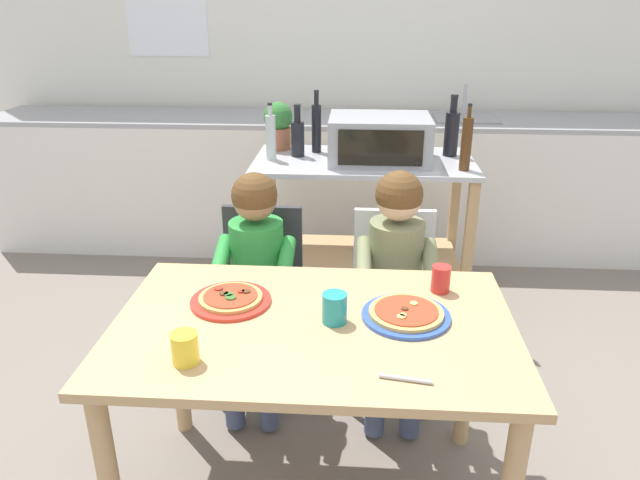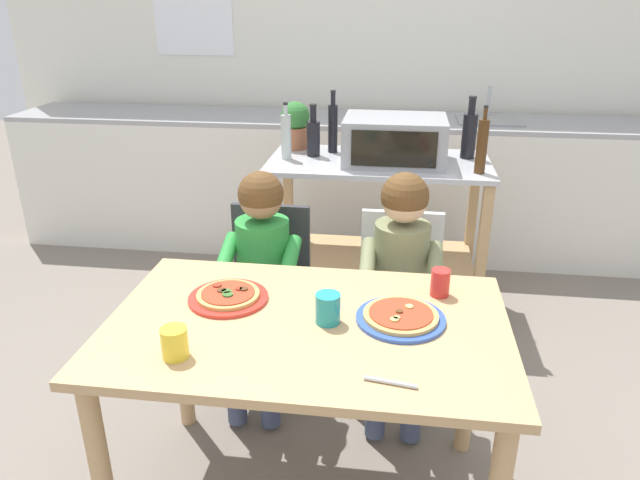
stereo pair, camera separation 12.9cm
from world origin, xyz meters
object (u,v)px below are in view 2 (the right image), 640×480
drinking_cup_red (440,283)px  drinking_cup_yellow (175,343)px  toaster_oven (395,140)px  dining_chair_right (399,295)px  bottle_brown_beer (286,136)px  potted_herb_plant (295,124)px  serving_spoon (390,382)px  child_in_olive_shirt (401,270)px  pizza_plate_blue_rimmed (401,317)px  bottle_dark_olive_oil (469,134)px  bottle_clear_vinegar (313,136)px  dining_table (307,351)px  drinking_cup_teal (328,308)px  child_in_green_shirt (260,264)px  dining_chair_left (268,286)px  bottle_slim_sauce (333,127)px  pizza_plate_red_rimmed (228,296)px  bottle_squat_spirits (482,146)px  kitchen_island_cart (377,211)px

drinking_cup_red → drinking_cup_yellow: bearing=-148.0°
toaster_oven → dining_chair_right: 0.90m
bottle_brown_beer → potted_herb_plant: size_ratio=1.13×
dining_chair_right → serving_spoon: bearing=-91.4°
child_in_olive_shirt → pizza_plate_blue_rimmed: (-0.00, -0.50, 0.08)m
toaster_oven → serving_spoon: (0.03, -1.70, -0.24)m
bottle_dark_olive_oil → child_in_olive_shirt: (-0.33, -1.01, -0.33)m
bottle_clear_vinegar → dining_table: size_ratio=0.22×
toaster_oven → potted_herb_plant: 0.59m
child_in_olive_shirt → drinking_cup_teal: child_in_olive_shirt is taller
child_in_green_shirt → potted_herb_plant: bearing=92.0°
dining_chair_right → drinking_cup_red: (0.13, -0.44, 0.29)m
dining_chair_left → child_in_green_shirt: 0.20m
dining_table → child_in_green_shirt: bearing=116.9°
bottle_slim_sauce → potted_herb_plant: (-0.21, 0.05, -0.00)m
dining_table → pizza_plate_red_rimmed: (-0.28, 0.11, 0.12)m
dining_table → bottle_clear_vinegar: bearing=97.6°
bottle_squat_spirits → potted_herb_plant: size_ratio=1.25×
bottle_squat_spirits → bottle_slim_sauce: size_ratio=0.98×
dining_chair_left → toaster_oven: bearing=55.5°
kitchen_island_cart → drinking_cup_red: size_ratio=12.34×
bottle_squat_spirits → dining_table: bottle_squat_spirits is taller
child_in_green_shirt → bottle_squat_spirits: bearing=38.0°
kitchen_island_cart → drinking_cup_yellow: bearing=-106.3°
pizza_plate_red_rimmed → drinking_cup_red: (0.69, 0.13, 0.03)m
drinking_cup_red → serving_spoon: 0.54m
bottle_squat_spirits → pizza_plate_blue_rimmed: size_ratio=1.17×
potted_herb_plant → serving_spoon: potted_herb_plant is taller
kitchen_island_cart → drinking_cup_teal: kitchen_island_cart is taller
bottle_dark_olive_oil → child_in_green_shirt: (-0.89, -1.00, -0.34)m
bottle_dark_olive_oil → drinking_cup_yellow: size_ratio=3.57×
bottle_dark_olive_oil → drinking_cup_red: size_ratio=3.45×
bottle_squat_spirits → bottle_slim_sauce: 0.81m
dining_table → child_in_olive_shirt: (0.29, 0.55, 0.04)m
child_in_green_shirt → serving_spoon: child_in_green_shirt is taller
bottle_clear_vinegar → child_in_olive_shirt: size_ratio=0.27×
toaster_oven → dining_chair_right: size_ratio=0.63×
bottle_slim_sauce → potted_herb_plant: 0.22m
potted_herb_plant → drinking_cup_red: 1.60m
bottle_squat_spirits → dining_chair_right: bearing=-120.7°
kitchen_island_cart → child_in_olive_shirt: (0.13, -0.89, 0.08)m
bottle_slim_sauce → child_in_green_shirt: bearing=-99.7°
pizza_plate_blue_rimmed → serving_spoon: bearing=-94.0°
dining_table → child_in_olive_shirt: size_ratio=1.22×
bottle_slim_sauce → dining_chair_right: bottle_slim_sauce is taller
dining_chair_right → drinking_cup_teal: dining_chair_right is taller
bottle_brown_beer → potted_herb_plant: bearing=87.9°
pizza_plate_red_rimmed → serving_spoon: size_ratio=1.89×
bottle_squat_spirits → bottle_slim_sauce: bearing=157.6°
drinking_cup_teal → bottle_squat_spirits: bearing=65.3°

